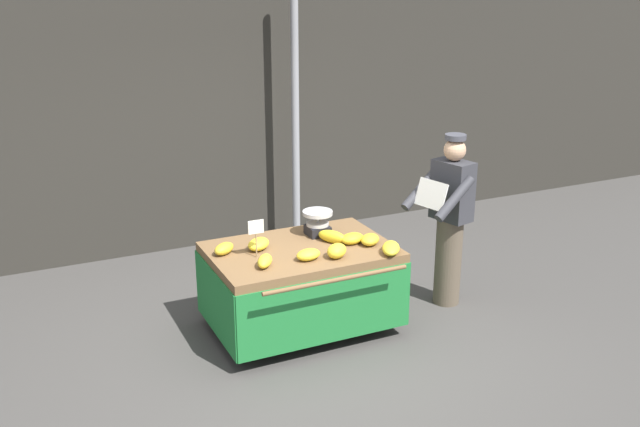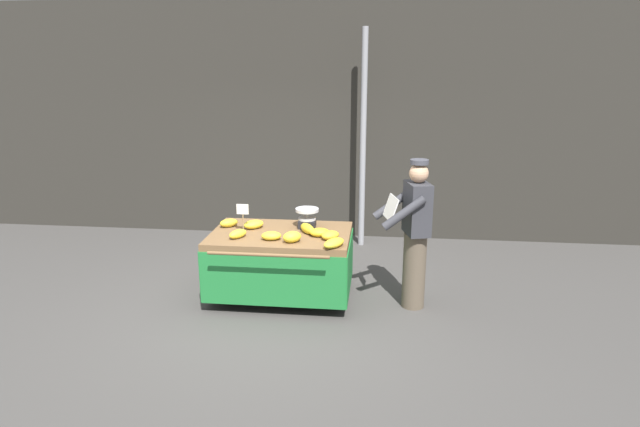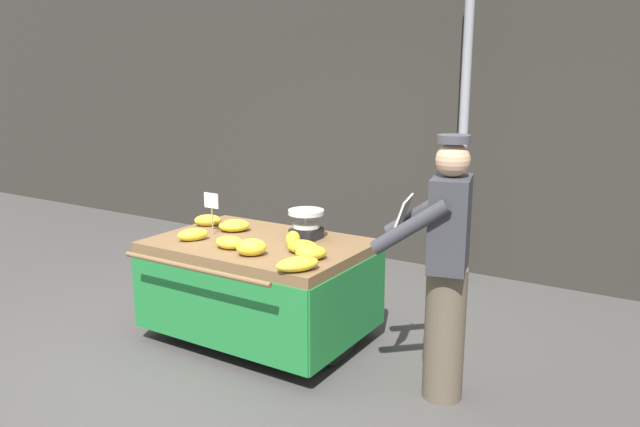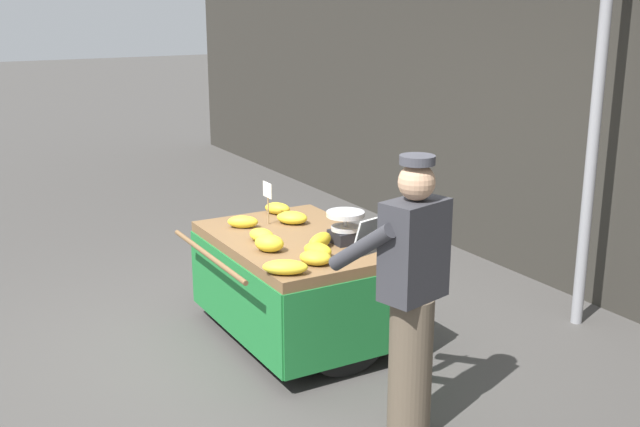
# 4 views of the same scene
# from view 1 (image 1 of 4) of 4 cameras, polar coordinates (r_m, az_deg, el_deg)

# --- Properties ---
(ground_plane) EXTENTS (60.00, 60.00, 0.00)m
(ground_plane) POSITION_cam_1_polar(r_m,az_deg,el_deg) (6.46, -0.54, -10.80)
(ground_plane) COLOR #423F3D
(back_wall) EXTENTS (16.00, 0.24, 3.68)m
(back_wall) POSITION_cam_1_polar(r_m,az_deg,el_deg) (8.61, -9.29, 9.49)
(back_wall) COLOR #2D2B26
(back_wall) RESTS_ON ground
(street_pole) EXTENTS (0.09, 0.09, 3.22)m
(street_pole) POSITION_cam_1_polar(r_m,az_deg,el_deg) (8.46, -1.95, 7.99)
(street_pole) COLOR gray
(street_pole) RESTS_ON ground
(banana_cart) EXTENTS (1.64, 1.30, 0.81)m
(banana_cart) POSITION_cam_1_polar(r_m,az_deg,el_deg) (6.57, -1.51, -4.49)
(banana_cart) COLOR brown
(banana_cart) RESTS_ON ground
(weighing_scale) EXTENTS (0.28, 0.28, 0.24)m
(weighing_scale) POSITION_cam_1_polar(r_m,az_deg,el_deg) (6.77, -0.19, -0.74)
(weighing_scale) COLOR black
(weighing_scale) RESTS_ON banana_cart
(price_sign) EXTENTS (0.14, 0.01, 0.34)m
(price_sign) POSITION_cam_1_polar(r_m,az_deg,el_deg) (6.22, -5.04, -1.33)
(price_sign) COLOR #997A51
(price_sign) RESTS_ON banana_cart
(banana_bunch_0) EXTENTS (0.25, 0.29, 0.11)m
(banana_bunch_0) POSITION_cam_1_polar(r_m,az_deg,el_deg) (6.60, 0.94, -1.81)
(banana_bunch_0) COLOR gold
(banana_bunch_0) RESTS_ON banana_cart
(banana_bunch_1) EXTENTS (0.26, 0.23, 0.10)m
(banana_bunch_1) POSITION_cam_1_polar(r_m,az_deg,el_deg) (6.40, -7.54, -2.74)
(banana_bunch_1) COLOR gold
(banana_bunch_1) RESTS_ON banana_cart
(banana_bunch_2) EXTENTS (0.26, 0.26, 0.12)m
(banana_bunch_2) POSITION_cam_1_polar(r_m,az_deg,el_deg) (6.26, 1.33, -2.94)
(banana_bunch_2) COLOR yellow
(banana_bunch_2) RESTS_ON banana_cart
(banana_bunch_3) EXTENTS (0.27, 0.27, 0.10)m
(banana_bunch_3) POSITION_cam_1_polar(r_m,az_deg,el_deg) (6.57, 3.94, -2.05)
(banana_bunch_3) COLOR gold
(banana_bunch_3) RESTS_ON banana_cart
(banana_bunch_4) EXTENTS (0.23, 0.26, 0.10)m
(banana_bunch_4) POSITION_cam_1_polar(r_m,az_deg,el_deg) (6.10, -4.35, -3.73)
(banana_bunch_4) COLOR yellow
(banana_bunch_4) RESTS_ON banana_cart
(banana_bunch_5) EXTENTS (0.24, 0.18, 0.10)m
(banana_bunch_5) POSITION_cam_1_polar(r_m,az_deg,el_deg) (6.22, -0.92, -3.24)
(banana_bunch_5) COLOR yellow
(banana_bunch_5) RESTS_ON banana_cart
(banana_bunch_6) EXTENTS (0.29, 0.33, 0.09)m
(banana_bunch_6) POSITION_cam_1_polar(r_m,az_deg,el_deg) (6.39, 5.58, -2.72)
(banana_bunch_6) COLOR yellow
(banana_bunch_6) RESTS_ON banana_cart
(banana_bunch_7) EXTENTS (0.26, 0.20, 0.10)m
(banana_bunch_7) POSITION_cam_1_polar(r_m,az_deg,el_deg) (6.58, 2.55, -1.96)
(banana_bunch_7) COLOR gold
(banana_bunch_7) RESTS_ON banana_cart
(banana_bunch_8) EXTENTS (0.30, 0.29, 0.10)m
(banana_bunch_8) POSITION_cam_1_polar(r_m,az_deg,el_deg) (6.46, -4.84, -2.40)
(banana_bunch_8) COLOR yellow
(banana_bunch_8) RESTS_ON banana_cart
(vendor_person) EXTENTS (0.66, 0.61, 1.71)m
(vendor_person) POSITION_cam_1_polar(r_m,az_deg,el_deg) (7.12, 10.12, -0.50)
(vendor_person) COLOR brown
(vendor_person) RESTS_ON ground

